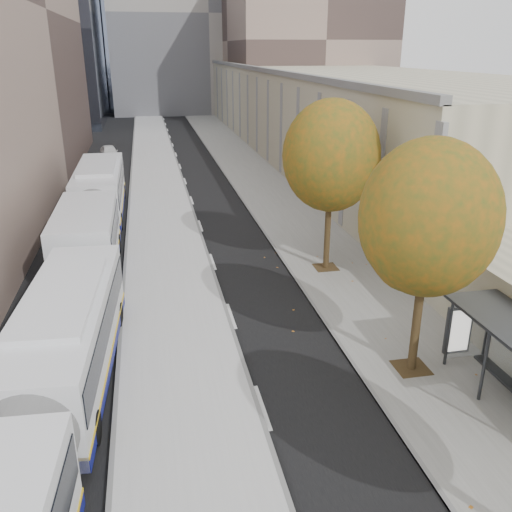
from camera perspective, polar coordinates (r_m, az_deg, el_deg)
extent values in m
cube|color=#B5B5B5|center=(37.44, -10.06, 5.34)|extent=(4.25, 150.00, 0.15)
cube|color=gray|center=(38.43, 1.99, 6.00)|extent=(4.75, 150.00, 0.08)
cube|color=#A7A186|center=(68.37, 5.91, 15.87)|extent=(18.00, 92.00, 8.00)
cube|color=gray|center=(97.80, -5.68, 23.84)|extent=(30.00, 18.00, 30.00)
cylinder|color=#2F2113|center=(18.24, 16.52, -6.92)|extent=(0.28, 0.28, 3.24)
sphere|color=#2F4D19|center=(16.93, 17.75, 3.83)|extent=(4.20, 4.20, 4.20)
cylinder|color=#2F2113|center=(25.82, 7.52, 2.28)|extent=(0.28, 0.28, 3.38)
sphere|color=#2F4D19|center=(24.89, 7.93, 10.40)|extent=(4.40, 4.40, 4.40)
cube|color=silver|center=(15.04, -21.76, -15.36)|extent=(3.49, 17.24, 2.85)
cube|color=black|center=(14.75, -22.04, -13.71)|extent=(3.51, 16.56, 0.99)
cube|color=silver|center=(32.00, -16.52, 4.81)|extent=(2.68, 18.32, 3.05)
cube|color=black|center=(31.85, -16.62, 5.77)|extent=(2.74, 17.59, 1.06)
cube|color=#107458|center=(23.51, -18.02, -2.09)|extent=(1.93, 0.06, 1.18)
imported|color=silver|center=(55.07, -15.18, 10.52)|extent=(2.17, 3.96, 1.28)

